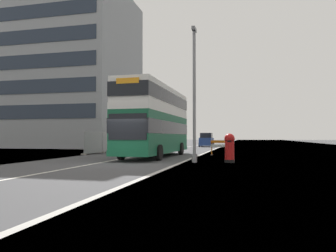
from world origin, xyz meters
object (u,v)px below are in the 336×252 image
(double_decker_bus, at_px, (156,121))
(red_pillar_postbox, at_px, (230,147))
(car_oncoming_near, at_px, (160,140))
(roadworks_barrier, at_px, (221,146))
(lamppost_foreground, at_px, (194,99))
(car_receding_mid, at_px, (206,140))

(double_decker_bus, relative_size, red_pillar_postbox, 6.86)
(double_decker_bus, height_order, car_oncoming_near, double_decker_bus)
(double_decker_bus, xyz_separation_m, red_pillar_postbox, (5.57, -4.09, -1.77))
(red_pillar_postbox, relative_size, car_oncoming_near, 0.42)
(red_pillar_postbox, relative_size, roadworks_barrier, 1.05)
(double_decker_bus, bearing_deg, lamppost_foreground, -51.02)
(roadworks_barrier, relative_size, car_oncoming_near, 0.40)
(roadworks_barrier, xyz_separation_m, car_receding_mid, (-3.78, 22.51, 0.20))
(double_decker_bus, height_order, roadworks_barrier, double_decker_bus)
(lamppost_foreground, xyz_separation_m, red_pillar_postbox, (1.98, 0.34, -2.79))
(roadworks_barrier, height_order, car_oncoming_near, car_oncoming_near)
(roadworks_barrier, distance_m, car_oncoming_near, 17.40)
(lamppost_foreground, bearing_deg, car_receding_mid, 95.42)
(red_pillar_postbox, xyz_separation_m, car_oncoming_near, (-9.91, 21.67, 0.15))
(lamppost_foreground, relative_size, car_receding_mid, 2.03)
(lamppost_foreground, xyz_separation_m, car_oncoming_near, (-7.92, 22.01, -2.64))
(double_decker_bus, xyz_separation_m, lamppost_foreground, (3.58, -4.43, 1.02))
(car_receding_mid, bearing_deg, double_decker_bus, -91.78)
(lamppost_foreground, bearing_deg, roadworks_barrier, 82.11)
(red_pillar_postbox, xyz_separation_m, car_receding_mid, (-4.79, 29.23, 0.04))
(lamppost_foreground, xyz_separation_m, car_receding_mid, (-2.80, 29.57, -2.75))
(double_decker_bus, distance_m, car_receding_mid, 25.21)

